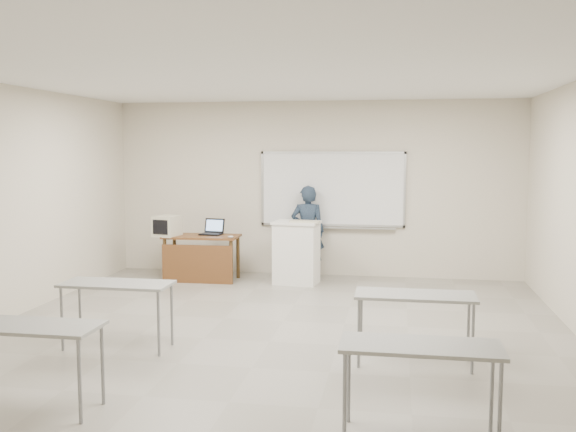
% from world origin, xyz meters
% --- Properties ---
extents(floor, '(7.00, 8.00, 0.01)m').
position_xyz_m(floor, '(0.00, 0.00, -0.01)').
color(floor, gray).
rests_on(floor, ground).
extents(whiteboard, '(2.48, 0.10, 1.31)m').
position_xyz_m(whiteboard, '(0.30, 3.97, 1.48)').
color(whiteboard, white).
rests_on(whiteboard, floor).
extents(student_desks, '(4.40, 2.20, 0.73)m').
position_xyz_m(student_desks, '(-0.00, -1.35, 0.67)').
color(student_desks, gray).
rests_on(student_desks, floor).
extents(instructor_desk, '(1.24, 0.62, 0.75)m').
position_xyz_m(instructor_desk, '(-1.80, 3.10, 0.51)').
color(instructor_desk, brown).
rests_on(instructor_desk, floor).
extents(podium, '(0.72, 0.53, 1.02)m').
position_xyz_m(podium, '(-0.20, 3.20, 0.51)').
color(podium, white).
rests_on(podium, floor).
extents(crt_monitor, '(0.37, 0.41, 0.35)m').
position_xyz_m(crt_monitor, '(-2.35, 3.09, 0.92)').
color(crt_monitor, '#BBB49A').
rests_on(crt_monitor, instructor_desk).
extents(laptop, '(0.35, 0.32, 0.26)m').
position_xyz_m(laptop, '(-1.67, 3.37, 0.81)').
color(laptop, black).
rests_on(laptop, instructor_desk).
extents(mouse, '(0.10, 0.07, 0.04)m').
position_xyz_m(mouse, '(-1.25, 3.01, 0.77)').
color(mouse, '#B9BDC1').
rests_on(mouse, instructor_desk).
extents(keyboard, '(0.49, 0.20, 0.03)m').
position_xyz_m(keyboard, '(-0.05, 3.08, 1.03)').
color(keyboard, '#BBB49A').
rests_on(keyboard, podium).
extents(presenter, '(0.60, 0.42, 1.57)m').
position_xyz_m(presenter, '(-0.10, 3.80, 0.78)').
color(presenter, black).
rests_on(presenter, floor).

